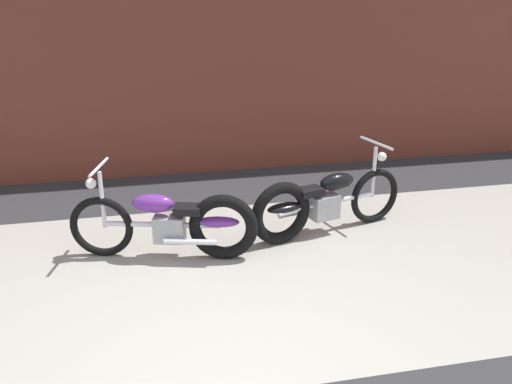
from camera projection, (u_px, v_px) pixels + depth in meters
name	position (u px, v px, depth m)	size (l,w,h in m)	color
sidewalk_slab	(210.00, 276.00, 5.58)	(36.00, 3.50, 0.01)	#9E998E
motorcycle_purple	(177.00, 223.00, 5.82)	(1.97, 0.76, 1.03)	black
motorcycle_black	(318.00, 203.00, 6.35)	(1.96, 0.77, 1.03)	black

